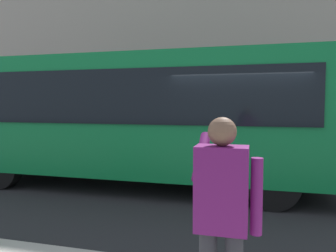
# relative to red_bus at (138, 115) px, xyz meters

# --- Properties ---
(ground_plane) EXTENTS (60.00, 60.00, 0.00)m
(ground_plane) POSITION_rel_red_bus_xyz_m (-2.39, 0.26, -1.68)
(ground_plane) COLOR #232326
(building_facade_far) EXTENTS (28.00, 1.55, 12.00)m
(building_facade_far) POSITION_rel_red_bus_xyz_m (-2.41, -6.54, 4.30)
(building_facade_far) COLOR #A89E8E
(building_facade_far) RESTS_ON ground_plane
(red_bus) EXTENTS (9.05, 2.54, 3.08)m
(red_bus) POSITION_rel_red_bus_xyz_m (0.00, 0.00, 0.00)
(red_bus) COLOR #0F7238
(red_bus) RESTS_ON ground_plane
(pedestrian_photographer) EXTENTS (0.53, 0.52, 1.70)m
(pedestrian_photographer) POSITION_rel_red_bus_xyz_m (-2.46, 4.80, -0.54)
(pedestrian_photographer) COLOR #2D2D33
(pedestrian_photographer) RESTS_ON sidewalk_curb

